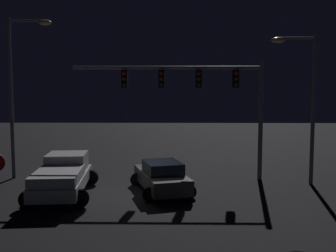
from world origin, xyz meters
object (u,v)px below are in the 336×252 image
car_sedan (162,177)px  traffic_signal_gantry (199,88)px  street_lamp_right (305,91)px  pickup_truck (63,174)px  street_lamp_left (19,80)px

car_sedan → traffic_signal_gantry: bearing=-52.0°
traffic_signal_gantry → street_lamp_right: (5.32, -1.10, -0.19)m
pickup_truck → traffic_signal_gantry: 8.36m
traffic_signal_gantry → street_lamp_right: bearing=-11.7°
car_sedan → street_lamp_right: size_ratio=0.62×
car_sedan → street_lamp_right: bearing=-93.9°
car_sedan → street_lamp_left: (-7.89, 2.81, 4.71)m
car_sedan → street_lamp_right: 8.51m
pickup_truck → traffic_signal_gantry: traffic_signal_gantry is taller
pickup_truck → street_lamp_right: 12.64m
street_lamp_right → pickup_truck: bearing=-169.2°
street_lamp_left → street_lamp_right: 15.21m
street_lamp_left → street_lamp_right: (15.15, -1.15, -0.61)m
street_lamp_left → pickup_truck: bearing=-45.7°
pickup_truck → street_lamp_left: (-3.32, 3.40, 4.45)m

